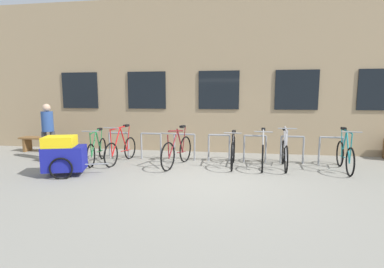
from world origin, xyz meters
TOP-DOWN VIEW (x-y plane):
  - ground_plane at (0.00, 0.00)m, footprint 42.00×42.00m
  - storefront_building at (-0.00, 6.46)m, footprint 28.00×6.57m
  - bike_rack at (0.10, 1.90)m, footprint 6.64×0.05m
  - bicycle_red at (-2.60, 1.35)m, footprint 0.44×1.69m
  - bicycle_maroon at (-0.97, 1.21)m, footprint 0.57×1.77m
  - bicycle_white at (1.27, 1.41)m, footprint 0.44×1.69m
  - bicycle_teal at (3.28, 1.38)m, footprint 0.44×1.65m
  - bicycle_black at (0.51, 1.43)m, footprint 0.44×1.72m
  - bicycle_green at (-3.26, 1.22)m, footprint 0.45×1.64m
  - bicycle_silver at (1.84, 1.44)m, footprint 0.44×1.64m
  - bike_trailer at (-3.41, -0.10)m, footprint 1.48×0.84m
  - wooden_bench at (-5.64, 2.41)m, footprint 1.82×0.40m
  - person_by_bench at (-4.81, 1.35)m, footprint 0.33×0.32m
  - backpack at (-4.70, 1.11)m, footprint 0.30×0.22m

SIDE VIEW (x-z plane):
  - ground_plane at x=0.00m, z-range 0.00..0.00m
  - backpack at x=-4.70m, z-range 0.00..0.44m
  - bicycle_green at x=-3.26m, z-range -0.13..0.85m
  - wooden_bench at x=-5.64m, z-range 0.12..0.60m
  - bicycle_red at x=-2.60m, z-range -0.15..0.91m
  - bicycle_white at x=1.27m, z-range -0.13..0.90m
  - bicycle_silver at x=1.84m, z-range -0.17..0.94m
  - bicycle_teal at x=3.28m, z-range -0.15..0.92m
  - bicycle_black at x=0.51m, z-range -0.09..0.88m
  - bicycle_maroon at x=-0.97m, z-range -0.14..0.94m
  - bike_rack at x=0.10m, z-range 0.09..0.88m
  - bike_trailer at x=-3.41m, z-range 0.02..0.97m
  - person_by_bench at x=-4.81m, z-range 0.12..1.75m
  - storefront_building at x=0.00m, z-range 0.00..4.98m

